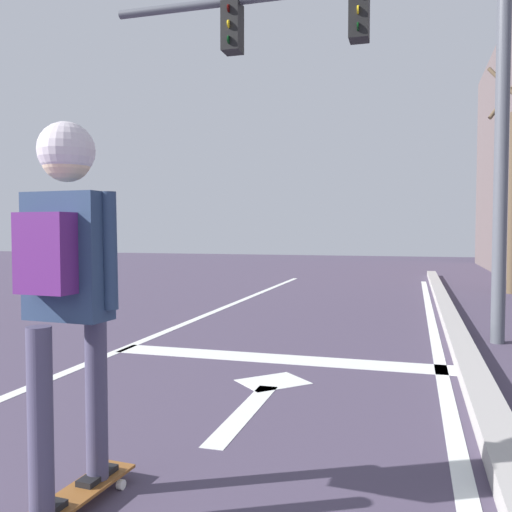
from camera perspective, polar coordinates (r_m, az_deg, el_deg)
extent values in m
cube|color=silver|center=(5.94, -16.64, -10.47)|extent=(0.12, 20.00, 0.01)
cube|color=silver|center=(5.05, 19.12, -12.87)|extent=(0.12, 20.00, 0.01)
cube|color=silver|center=(5.82, 2.18, -10.65)|extent=(3.57, 0.40, 0.01)
cube|color=silver|center=(4.19, -1.20, -16.01)|extent=(0.16, 1.40, 0.01)
cube|color=silver|center=(4.97, 1.79, -12.98)|extent=(0.71, 0.71, 0.01)
cube|color=#A39E9B|center=(5.05, 22.03, -12.13)|extent=(0.24, 24.00, 0.14)
cube|color=brown|center=(2.98, -18.67, -22.80)|extent=(0.24, 0.83, 0.02)
cube|color=#B2B2B7|center=(3.18, -15.31, -21.28)|extent=(0.15, 0.06, 0.01)
cylinder|color=silver|center=(3.24, -16.63, -21.45)|extent=(0.03, 0.05, 0.05)
cylinder|color=silver|center=(3.15, -13.92, -22.16)|extent=(0.03, 0.05, 0.05)
cylinder|color=#46415C|center=(2.97, -16.32, -13.90)|extent=(0.11, 0.11, 0.85)
cube|color=black|center=(3.11, -16.21, -21.14)|extent=(0.11, 0.25, 0.03)
cylinder|color=#46415C|center=(2.68, -21.60, -15.86)|extent=(0.11, 0.11, 0.85)
cube|color=navy|center=(2.69, -19.05, -0.03)|extent=(0.41, 0.21, 0.60)
cylinder|color=navy|center=(2.85, -21.93, 0.61)|extent=(0.07, 0.10, 0.54)
cylinder|color=navy|center=(2.59, -15.06, 0.53)|extent=(0.07, 0.08, 0.54)
sphere|color=beige|center=(2.71, -19.20, 9.77)|extent=(0.23, 0.23, 0.23)
sphere|color=silver|center=(2.72, -19.21, 10.39)|extent=(0.26, 0.26, 0.26)
cube|color=#56206A|center=(2.59, -21.01, 0.28)|extent=(0.27, 0.16, 0.36)
cylinder|color=#4F525B|center=(7.14, 24.28, 11.09)|extent=(0.16, 0.16, 4.83)
cube|color=black|center=(7.52, 10.73, 23.56)|extent=(0.24, 0.28, 0.64)
cylinder|color=yellow|center=(7.38, 10.61, 23.97)|extent=(0.02, 0.10, 0.10)
cylinder|color=black|center=(7.31, 10.60, 22.51)|extent=(0.02, 0.10, 0.10)
cube|color=black|center=(7.85, -2.48, 22.69)|extent=(0.24, 0.28, 0.64)
cylinder|color=#3A0605|center=(7.78, -2.87, 24.43)|extent=(0.02, 0.10, 0.10)
cylinder|color=yellow|center=(7.71, -2.87, 23.05)|extent=(0.02, 0.10, 0.10)
cylinder|color=black|center=(7.65, -2.87, 21.64)|extent=(0.02, 0.10, 0.10)
cylinder|color=brown|center=(13.26, 24.63, 14.88)|extent=(0.77, 0.59, 1.01)
cylinder|color=brown|center=(12.80, 24.99, 15.49)|extent=(0.85, 0.63, 1.10)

